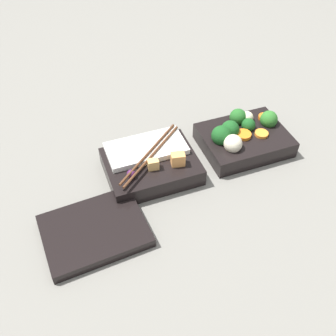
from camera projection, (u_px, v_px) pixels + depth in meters
ground_plane at (198, 158)px, 0.83m from camera, size 3.00×3.00×0.00m
bento_tray_vegetable at (242, 136)px, 0.84m from camera, size 0.18×0.14×0.07m
bento_tray_rice at (151, 164)px, 0.79m from camera, size 0.18×0.14×0.06m
bento_lid at (95, 231)px, 0.69m from camera, size 0.19×0.15×0.02m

